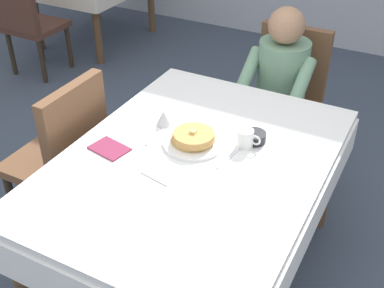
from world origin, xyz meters
TOP-DOWN VIEW (x-y plane):
  - ground_plane at (0.00, 0.00)m, footprint 14.00×14.00m
  - dining_table_main at (0.00, 0.00)m, footprint 1.12×1.52m
  - chair_diner at (0.04, 1.17)m, footprint 0.44×0.45m
  - diner_person at (0.04, 1.01)m, footprint 0.40×0.43m
  - chair_left_side at (-0.77, 0.00)m, footprint 0.45×0.44m
  - plate_breakfast at (-0.06, 0.09)m, footprint 0.28×0.28m
  - breakfast_stack at (-0.06, 0.09)m, footprint 0.21×0.20m
  - cup_coffee at (0.16, 0.19)m, footprint 0.11×0.08m
  - bowl_butter at (0.18, 0.25)m, footprint 0.11×0.11m
  - syrup_pitcher at (-0.26, 0.18)m, footprint 0.08×0.08m
  - fork_left_of_plate at (-0.25, 0.07)m, footprint 0.02×0.18m
  - knife_right_of_plate at (0.13, 0.07)m, footprint 0.04×0.20m
  - spoon_near_edge at (-0.08, -0.21)m, footprint 0.15×0.04m
  - napkin_folded at (-0.37, -0.12)m, footprint 0.19×0.15m
  - background_chair_empty at (-2.37, 1.41)m, footprint 0.44×0.45m

SIDE VIEW (x-z plane):
  - ground_plane at x=0.00m, z-range 0.00..0.00m
  - chair_diner at x=0.04m, z-range 0.06..0.99m
  - chair_left_side at x=-0.77m, z-range 0.06..0.99m
  - background_chair_empty at x=-2.37m, z-range 0.06..0.99m
  - dining_table_main at x=0.00m, z-range 0.28..1.02m
  - diner_person at x=0.04m, z-range 0.11..1.23m
  - fork_left_of_plate at x=-0.25m, z-range 0.74..0.74m
  - knife_right_of_plate at x=0.13m, z-range 0.74..0.74m
  - spoon_near_edge at x=-0.08m, z-range 0.74..0.74m
  - napkin_folded at x=-0.37m, z-range 0.74..0.75m
  - plate_breakfast at x=-0.06m, z-range 0.74..0.76m
  - bowl_butter at x=0.18m, z-range 0.74..0.78m
  - syrup_pitcher at x=-0.26m, z-range 0.74..0.81m
  - breakfast_stack at x=-0.06m, z-range 0.75..0.81m
  - cup_coffee at x=0.16m, z-range 0.74..0.83m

